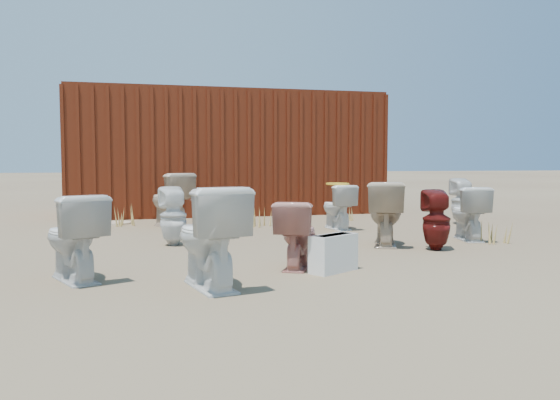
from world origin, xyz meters
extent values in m
plane|color=brown|center=(0.00, 0.00, 0.00)|extent=(100.00, 100.00, 0.00)
cube|color=#4E1B0D|center=(0.00, 5.20, 1.20)|extent=(6.00, 2.40, 2.40)
imported|color=silver|center=(-2.25, -1.07, 0.38)|extent=(0.69, 0.85, 0.75)
imported|color=tan|center=(-0.22, -0.98, 0.33)|extent=(0.61, 0.74, 0.66)
imported|color=white|center=(-1.14, -1.61, 0.42)|extent=(0.64, 0.90, 0.83)
imported|color=#5A120F|center=(1.64, -0.33, 0.35)|extent=(0.38, 0.39, 0.70)
imported|color=silver|center=(2.48, 0.30, 0.35)|extent=(0.54, 0.76, 0.71)
imported|color=white|center=(-1.31, 0.78, 0.36)|extent=(0.38, 0.39, 0.72)
imported|color=#C5AB90|center=(-1.26, 2.69, 0.43)|extent=(0.79, 0.96, 0.86)
imported|color=#C2AA8E|center=(1.22, 0.16, 0.39)|extent=(0.71, 0.88, 0.79)
imported|color=white|center=(1.21, 1.83, 0.34)|extent=(0.45, 0.71, 0.68)
imported|color=silver|center=(3.43, 1.97, 0.38)|extent=(0.39, 0.40, 0.76)
ellipsoid|color=gold|center=(1.21, 1.83, 0.69)|extent=(0.35, 0.43, 0.02)
cube|color=white|center=(0.06, -1.24, 0.17)|extent=(0.53, 0.43, 0.35)
ellipsoid|color=beige|center=(-2.07, 3.42, 0.01)|extent=(0.41, 0.51, 0.02)
ellipsoid|color=beige|center=(-0.77, 2.04, 0.01)|extent=(0.39, 0.49, 0.02)
cone|color=tan|center=(-2.00, 3.08, 0.16)|extent=(0.36, 0.36, 0.32)
cone|color=tan|center=(0.15, 2.47, 0.14)|extent=(0.32, 0.32, 0.28)
cone|color=tan|center=(1.80, 3.02, 0.14)|extent=(0.36, 0.36, 0.27)
cone|color=tan|center=(-0.54, 3.50, 0.14)|extent=(0.30, 0.30, 0.28)
cone|color=tan|center=(1.78, 3.50, 0.15)|extent=(0.34, 0.34, 0.31)
cone|color=tan|center=(2.67, 0.00, 0.13)|extent=(0.28, 0.28, 0.26)
camera|label=1|loc=(-1.64, -6.02, 1.03)|focal=35.00mm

